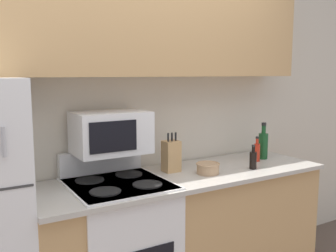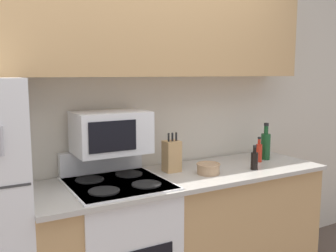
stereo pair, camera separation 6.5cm
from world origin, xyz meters
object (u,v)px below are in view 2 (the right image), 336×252
(stove, at_px, (119,249))
(bottle_hot_sauce, at_px, (259,152))
(bottle_wine_green, at_px, (266,145))
(bowl, at_px, (208,168))
(knife_block, at_px, (172,156))
(bottle_soy_sauce, at_px, (254,160))
(microwave, at_px, (111,132))

(stove, bearing_deg, bottle_hot_sauce, 0.72)
(bottle_wine_green, bearing_deg, bowl, -167.96)
(stove, xyz_separation_m, knife_block, (0.45, 0.10, 0.56))
(bottle_hot_sauce, xyz_separation_m, bottle_soy_sauce, (-0.20, -0.17, -0.01))
(bowl, height_order, bottle_soy_sauce, bottle_soy_sauce)
(stove, height_order, microwave, microwave)
(stove, xyz_separation_m, bowl, (0.65, -0.09, 0.48))
(bottle_hot_sauce, bearing_deg, knife_block, 173.75)
(bottle_hot_sauce, xyz_separation_m, bottle_wine_green, (0.11, 0.04, 0.04))
(stove, distance_m, bottle_soy_sauce, 1.14)
(knife_block, height_order, bottle_wine_green, bottle_wine_green)
(stove, distance_m, microwave, 0.77)
(bottle_soy_sauce, bearing_deg, bottle_hot_sauce, 40.19)
(microwave, xyz_separation_m, bottle_wine_green, (1.30, -0.08, -0.19))
(bottle_wine_green, distance_m, bottle_soy_sauce, 0.37)
(bowl, bearing_deg, stove, 172.35)
(stove, xyz_separation_m, bottle_wine_green, (1.31, 0.06, 0.56))
(stove, bearing_deg, bowl, -7.65)
(bowl, distance_m, bottle_wine_green, 0.69)
(bottle_wine_green, height_order, bottle_soy_sauce, bottle_wine_green)
(bottle_soy_sauce, bearing_deg, knife_block, 155.82)
(stove, distance_m, bottle_wine_green, 1.43)
(microwave, bearing_deg, bottle_soy_sauce, -16.34)
(knife_block, height_order, bottle_soy_sauce, knife_block)
(bottle_hot_sauce, relative_size, bottle_soy_sauce, 1.11)
(bottle_hot_sauce, bearing_deg, bottle_wine_green, 20.59)
(bottle_wine_green, relative_size, bottle_soy_sauce, 1.67)
(microwave, relative_size, knife_block, 1.71)
(bottle_hot_sauce, relative_size, bottle_wine_green, 0.67)
(knife_block, relative_size, bottle_soy_sauce, 1.57)
(knife_block, xyz_separation_m, bowl, (0.19, -0.18, -0.07))
(knife_block, bearing_deg, bottle_hot_sauce, -6.25)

